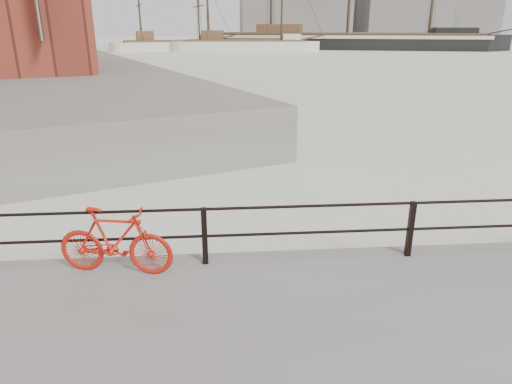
# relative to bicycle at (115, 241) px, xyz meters

# --- Properties ---
(ground) EXTENTS (400.00, 400.00, 0.00)m
(ground) POSITION_rel_bicycle_xyz_m (4.91, 0.35, -0.91)
(ground) COLOR white
(ground) RESTS_ON ground
(guardrail) EXTENTS (28.00, 0.10, 1.00)m
(guardrail) POSITION_rel_bicycle_xyz_m (4.91, 0.20, -0.06)
(guardrail) COLOR black
(guardrail) RESTS_ON promenade
(bicycle) EXTENTS (1.88, 0.63, 1.12)m
(bicycle) POSITION_rel_bicycle_xyz_m (0.00, 0.00, 0.00)
(bicycle) COLOR red
(bicycle) RESTS_ON promenade
(barque_black) EXTENTS (67.97, 38.28, 36.25)m
(barque_black) POSITION_rel_bicycle_xyz_m (26.21, 83.06, -0.91)
(barque_black) COLOR black
(barque_black) RESTS_ON ground
(schooner_mid) EXTENTS (28.39, 13.77, 19.95)m
(schooner_mid) POSITION_rel_bicycle_xyz_m (6.39, 76.20, -0.91)
(schooner_mid) COLOR silver
(schooner_mid) RESTS_ON ground
(schooner_left) EXTENTS (23.97, 14.89, 17.11)m
(schooner_left) POSITION_rel_bicycle_xyz_m (-6.47, 78.65, -0.91)
(schooner_left) COLOR silver
(schooner_left) RESTS_ON ground
(industrial_west) EXTENTS (32.00, 18.00, 18.00)m
(industrial_west) POSITION_rel_bicycle_xyz_m (24.91, 140.35, 8.09)
(industrial_west) COLOR gray
(industrial_west) RESTS_ON ground
(industrial_mid) EXTENTS (26.00, 20.00, 24.00)m
(industrial_mid) POSITION_rel_bicycle_xyz_m (59.91, 145.35, 11.09)
(industrial_mid) COLOR gray
(industrial_mid) RESTS_ON ground
(industrial_east) EXTENTS (20.00, 16.00, 14.00)m
(industrial_east) POSITION_rel_bicycle_xyz_m (82.91, 150.35, 6.09)
(industrial_east) COLOR gray
(industrial_east) RESTS_ON ground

